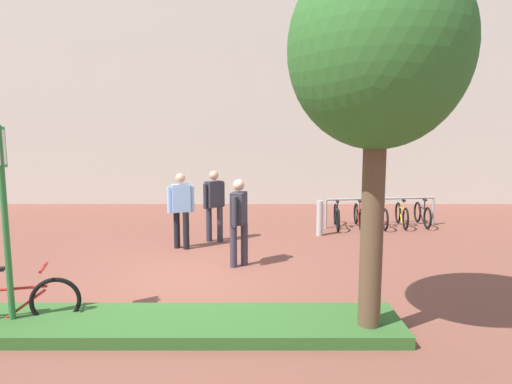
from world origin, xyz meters
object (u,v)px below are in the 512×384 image
object	(u,v)px
person_suited_navy	(216,201)
person_shirt_blue	(183,206)
bike_rack_cluster	(382,215)
bollard_steel	(321,218)
bike_at_sign	(16,303)
tree_sidewalk	(380,52)
parking_sign_post	(6,200)
person_suited_dark	(240,217)

from	to	relation	value
person_suited_navy	person_shirt_blue	world-z (taller)	same
bike_rack_cluster	person_suited_navy	xyz separation A→B (m)	(-4.49, -1.70, 0.64)
bike_rack_cluster	bollard_steel	world-z (taller)	bollard_steel
bike_at_sign	tree_sidewalk	bearing A→B (deg)	-2.84
parking_sign_post	person_shirt_blue	distance (m)	4.51
person_shirt_blue	bollard_steel	bearing A→B (deg)	21.07
parking_sign_post	person_suited_dark	world-z (taller)	parking_sign_post
bike_rack_cluster	bollard_steel	size ratio (longest dim) A/B	3.54
parking_sign_post	bollard_steel	xyz separation A→B (m)	(4.85, 5.45, -1.30)
bollard_steel	person_shirt_blue	distance (m)	3.60
bike_rack_cluster	person_shirt_blue	world-z (taller)	person_shirt_blue
parking_sign_post	bike_rack_cluster	world-z (taller)	parking_sign_post
person_suited_navy	parking_sign_post	bearing A→B (deg)	-114.63
bollard_steel	person_shirt_blue	world-z (taller)	person_shirt_blue
person_suited_dark	person_shirt_blue	world-z (taller)	same
tree_sidewalk	bike_rack_cluster	bearing A→B (deg)	73.01
bike_rack_cluster	person_suited_dark	bearing A→B (deg)	-136.04
bollard_steel	person_suited_navy	distance (m)	2.76
parking_sign_post	bike_at_sign	world-z (taller)	parking_sign_post
bollard_steel	person_shirt_blue	size ratio (longest dim) A/B	0.52
parking_sign_post	tree_sidewalk	bearing A→B (deg)	-2.18
person_shirt_blue	person_suited_navy	bearing A→B (deg)	43.69
tree_sidewalk	bike_at_sign	xyz separation A→B (m)	(-4.66, 0.23, -3.19)
bike_rack_cluster	bike_at_sign	bearing A→B (deg)	-136.02
person_suited_navy	person_shirt_blue	distance (m)	0.95
parking_sign_post	person_suited_dark	size ratio (longest dim) A/B	1.57
bike_at_sign	bollard_steel	size ratio (longest dim) A/B	1.82
tree_sidewalk	person_suited_dark	world-z (taller)	tree_sidewalk
bike_rack_cluster	person_suited_navy	distance (m)	4.85
tree_sidewalk	parking_sign_post	size ratio (longest dim) A/B	1.77
bike_rack_cluster	bollard_steel	distance (m)	2.15
tree_sidewalk	person_suited_navy	distance (m)	6.13
parking_sign_post	bollard_steel	world-z (taller)	parking_sign_post
parking_sign_post	bike_at_sign	xyz separation A→B (m)	(0.00, 0.05, -1.40)
parking_sign_post	bollard_steel	size ratio (longest dim) A/B	2.99
bike_at_sign	bollard_steel	distance (m)	7.25
person_suited_dark	person_shirt_blue	distance (m)	1.90
bollard_steel	person_suited_navy	size ratio (longest dim) A/B	0.52
person_suited_navy	person_suited_dark	xyz separation A→B (m)	(0.67, -1.99, 0.00)
person_suited_dark	bike_rack_cluster	bearing A→B (deg)	43.96
person_suited_dark	bollard_steel	bearing A→B (deg)	53.09
bike_at_sign	bollard_steel	bearing A→B (deg)	48.09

